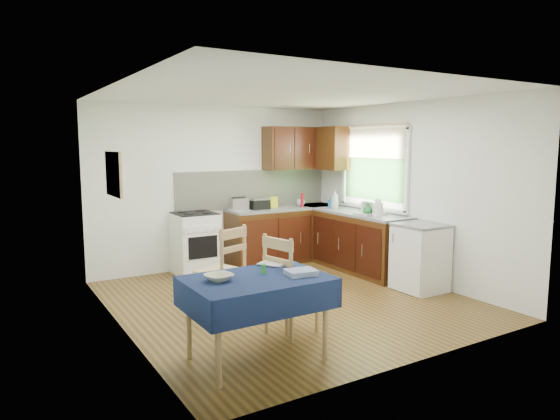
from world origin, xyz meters
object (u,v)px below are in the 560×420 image
chair_far (224,268)px  kettle (378,208)px  sandwich_press (258,203)px  dish_rack (370,213)px  chair_near (288,282)px  dining_table (257,289)px  toaster (239,204)px

chair_far → kettle: (2.54, 0.30, 0.47)m
sandwich_press → dish_rack: bearing=-67.1°
chair_near → dish_rack: 2.68m
dish_rack → kettle: 0.20m
dining_table → kettle: size_ratio=4.86×
dining_table → sandwich_press: size_ratio=4.13×
chair_far → chair_near: chair_near is taller
toaster → dish_rack: toaster is taller
chair_near → sandwich_press: 3.05m
dining_table → toaster: size_ratio=4.45×
kettle → sandwich_press: bearing=123.9°
dish_rack → dining_table: bearing=-158.1°
dining_table → dish_rack: dish_rack is taller
dining_table → chair_near: (0.55, 0.35, -0.10)m
chair_near → sandwich_press: sandwich_press is taller
toaster → kettle: 2.12m
toaster → kettle: (1.43, -1.56, 0.02)m
kettle → chair_far: bearing=-173.2°
chair_far → toaster: size_ratio=3.66×
dish_rack → kettle: kettle is taller
chair_far → kettle: size_ratio=4.00×
kettle → chair_near: bearing=-152.3°
dish_rack → toaster: bearing=126.7°
dining_table → kettle: 3.22m
dining_table → toaster: (1.37, 3.10, 0.35)m
chair_near → chair_far: bearing=5.3°
chair_near → dish_rack: dish_rack is taller
chair_far → kettle: bearing=166.3°
dish_rack → chair_near: bearing=-158.5°
chair_far → chair_near: 0.93m
sandwich_press → dish_rack: 1.78m
sandwich_press → kettle: (1.07, -1.59, 0.03)m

